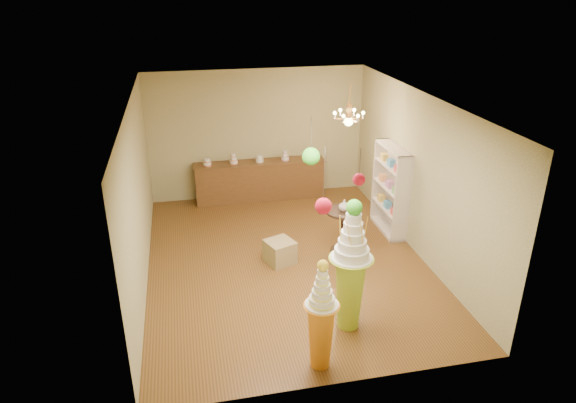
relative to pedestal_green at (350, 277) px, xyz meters
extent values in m
plane|color=brown|center=(-0.52, 2.11, -0.86)|extent=(6.50, 6.50, 0.00)
plane|color=silver|center=(-0.52, 2.11, 2.14)|extent=(6.50, 6.50, 0.00)
cube|color=tan|center=(-0.52, 5.36, 0.64)|extent=(5.00, 0.04, 3.00)
cube|color=tan|center=(-0.52, -1.14, 0.64)|extent=(5.00, 0.04, 3.00)
cube|color=tan|center=(-3.02, 2.11, 0.64)|extent=(0.04, 6.50, 3.00)
cube|color=tan|center=(1.98, 2.11, 0.64)|extent=(0.04, 6.50, 3.00)
cone|color=#9CC22B|center=(0.00, 0.00, -0.28)|extent=(0.57, 0.57, 1.16)
cylinder|color=silver|center=(0.00, 0.00, 0.32)|extent=(0.76, 0.76, 0.03)
cylinder|color=silver|center=(0.00, 0.00, 0.40)|extent=(0.62, 0.62, 0.14)
cylinder|color=silver|center=(0.00, 0.00, 0.53)|extent=(0.51, 0.51, 0.14)
cylinder|color=silver|center=(0.00, 0.00, 0.67)|extent=(0.42, 0.42, 0.14)
cylinder|color=silver|center=(0.00, 0.00, 0.80)|extent=(0.34, 0.34, 0.14)
cylinder|color=silver|center=(0.00, 0.00, 0.94)|extent=(0.28, 0.28, 0.14)
sphere|color=green|center=(0.00, 0.00, 1.10)|extent=(0.23, 0.23, 0.23)
cone|color=orange|center=(-0.64, -0.74, -0.38)|extent=(0.43, 0.43, 0.95)
cylinder|color=silver|center=(-0.64, -0.74, 0.11)|extent=(0.52, 0.52, 0.03)
cylinder|color=silver|center=(-0.64, -0.74, 0.18)|extent=(0.39, 0.39, 0.10)
cylinder|color=silver|center=(-0.64, -0.74, 0.28)|extent=(0.31, 0.31, 0.10)
cylinder|color=silver|center=(-0.64, -0.74, 0.38)|extent=(0.25, 0.25, 0.10)
cylinder|color=silver|center=(-0.64, -0.74, 0.48)|extent=(0.20, 0.20, 0.10)
cylinder|color=silver|center=(-0.64, -0.74, 0.58)|extent=(0.16, 0.16, 0.10)
sphere|color=gold|center=(-0.64, -0.74, 0.69)|extent=(0.15, 0.15, 0.15)
cube|color=#957E51|center=(-0.64, 2.06, -0.64)|extent=(0.62, 0.62, 0.43)
cube|color=brown|center=(-0.52, 5.08, -0.41)|extent=(3.00, 0.50, 0.90)
cube|color=brown|center=(-0.52, 5.08, 0.05)|extent=(3.04, 0.54, 0.03)
cylinder|color=silver|center=(-1.72, 5.08, 0.14)|extent=(0.18, 0.18, 0.16)
cylinder|color=silver|center=(-1.12, 5.08, 0.18)|extent=(0.18, 0.18, 0.24)
cylinder|color=silver|center=(-0.52, 5.08, 0.14)|extent=(0.18, 0.18, 0.16)
cylinder|color=silver|center=(0.08, 5.08, 0.18)|extent=(0.18, 0.18, 0.24)
cylinder|color=silver|center=(0.68, 5.08, 0.14)|extent=(0.18, 0.18, 0.16)
cube|color=beige|center=(1.96, 2.91, 0.04)|extent=(0.04, 1.20, 1.80)
cube|color=beige|center=(1.80, 2.91, -0.36)|extent=(0.30, 1.14, 0.03)
cube|color=beige|center=(1.80, 2.91, 0.09)|extent=(0.30, 1.14, 0.03)
cube|color=beige|center=(1.80, 2.91, 0.54)|extent=(0.30, 1.14, 0.03)
cylinder|color=black|center=(0.61, 2.22, -0.84)|extent=(0.53, 0.53, 0.04)
cylinder|color=black|center=(0.61, 2.22, -0.44)|extent=(0.11, 0.11, 0.84)
cylinder|color=black|center=(0.61, 2.22, -0.02)|extent=(0.80, 0.80, 0.04)
imported|color=beige|center=(0.61, 2.22, 0.11)|extent=(0.23, 0.23, 0.21)
cylinder|color=#40392E|center=(-0.52, -0.27, 1.71)|extent=(0.01, 0.01, 0.85)
sphere|color=#B4122B|center=(-0.52, -0.27, 1.29)|extent=(0.22, 0.22, 0.22)
cylinder|color=#40392E|center=(-0.37, 0.97, 1.84)|extent=(0.01, 0.01, 0.60)
sphere|color=green|center=(-0.37, 0.97, 1.54)|extent=(0.27, 0.27, 0.27)
cylinder|color=#40392E|center=(-0.17, -0.58, 1.94)|extent=(0.01, 0.01, 0.40)
sphere|color=#B4122B|center=(-0.17, -0.58, 1.75)|extent=(0.15, 0.15, 0.15)
cylinder|color=#F0A254|center=(0.99, 3.32, 1.89)|extent=(0.02, 0.02, 0.50)
cylinder|color=#F0A254|center=(0.99, 3.32, 1.59)|extent=(0.10, 0.10, 0.30)
sphere|color=#FFE98C|center=(0.99, 3.32, 1.39)|extent=(0.18, 0.18, 0.18)
camera|label=1|loc=(-2.20, -6.04, 3.98)|focal=32.00mm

